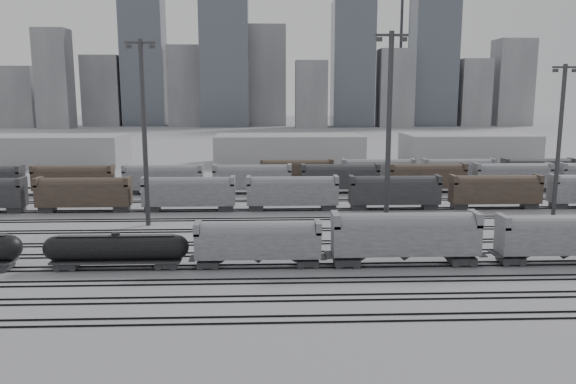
{
  "coord_description": "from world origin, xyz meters",
  "views": [
    {
      "loc": [
        3.65,
        -59.04,
        18.91
      ],
      "look_at": [
        7.05,
        26.52,
        4.0
      ],
      "focal_mm": 35.0,
      "sensor_mm": 36.0,
      "label": 1
    }
  ],
  "objects_px": {
    "tank_car_b": "(116,249)",
    "hopper_car_b": "(405,234)",
    "light_mast_c": "(389,129)",
    "hopper_car_a": "(258,240)",
    "hopper_car_c": "(565,235)"
  },
  "relations": [
    {
      "from": "hopper_car_c",
      "to": "light_mast_c",
      "type": "bearing_deg",
      "value": 139.21
    },
    {
      "from": "hopper_car_b",
      "to": "light_mast_c",
      "type": "relative_size",
      "value": 0.6
    },
    {
      "from": "hopper_car_b",
      "to": "light_mast_c",
      "type": "distance_m",
      "value": 18.33
    },
    {
      "from": "tank_car_b",
      "to": "light_mast_c",
      "type": "bearing_deg",
      "value": 24.21
    },
    {
      "from": "tank_car_b",
      "to": "hopper_car_a",
      "type": "distance_m",
      "value": 15.52
    },
    {
      "from": "tank_car_b",
      "to": "hopper_car_b",
      "type": "height_order",
      "value": "hopper_car_b"
    },
    {
      "from": "light_mast_c",
      "to": "tank_car_b",
      "type": "bearing_deg",
      "value": -155.79
    },
    {
      "from": "hopper_car_a",
      "to": "tank_car_b",
      "type": "bearing_deg",
      "value": 180.0
    },
    {
      "from": "hopper_car_a",
      "to": "light_mast_c",
      "type": "height_order",
      "value": "light_mast_c"
    },
    {
      "from": "tank_car_b",
      "to": "light_mast_c",
      "type": "relative_size",
      "value": 0.58
    },
    {
      "from": "tank_car_b",
      "to": "light_mast_c",
      "type": "distance_m",
      "value": 38.08
    },
    {
      "from": "hopper_car_b",
      "to": "hopper_car_c",
      "type": "height_order",
      "value": "hopper_car_b"
    },
    {
      "from": "hopper_car_c",
      "to": "light_mast_c",
      "type": "relative_size",
      "value": 0.56
    },
    {
      "from": "hopper_car_a",
      "to": "light_mast_c",
      "type": "relative_size",
      "value": 0.51
    },
    {
      "from": "hopper_car_b",
      "to": "hopper_car_c",
      "type": "xyz_separation_m",
      "value": [
        18.22,
        0.0,
        -0.26
      ]
    }
  ]
}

